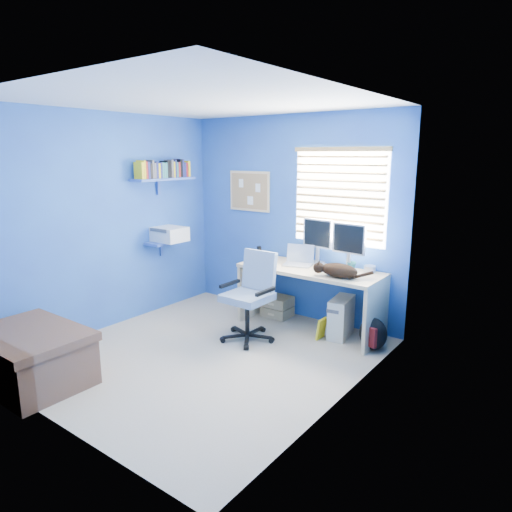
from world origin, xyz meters
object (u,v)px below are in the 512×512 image
Objects in this scene: desk at (310,299)px; cat at (339,270)px; tower_pc at (341,317)px; laptop at (298,256)px; office_chair at (250,307)px.

desk is 3.98× the size of cat.
cat reaches higher than tower_pc.
laptop is 0.85m from office_chair.
tower_pc is (0.40, 0.03, -0.14)m from desk.
cat is at bearing 30.35° from office_chair.
cat is 0.62m from tower_pc.
cat is at bearing -33.73° from laptop.
tower_pc is (0.59, -0.01, -0.62)m from laptop.
desk is 5.06× the size of laptop.
tower_pc is (-0.04, 0.18, -0.59)m from cat.
desk is 1.71× the size of office_chair.
laptop is at bearing 73.94° from office_chair.
office_chair reaches higher than tower_pc.
cat is 0.93× the size of tower_pc.
office_chair is (-0.39, -0.64, -0.01)m from desk.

